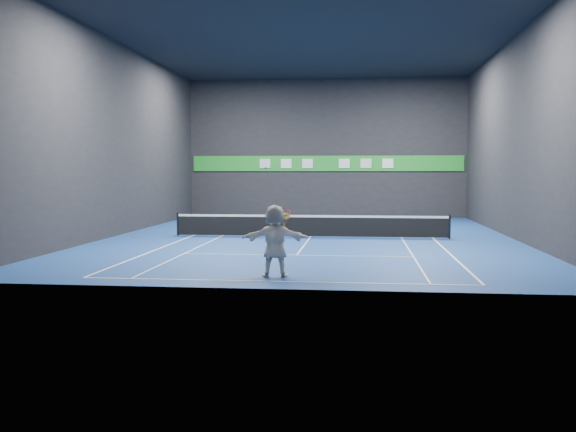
# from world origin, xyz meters

# --- Properties ---
(ground) EXTENTS (26.00, 26.00, 0.00)m
(ground) POSITION_xyz_m (0.00, 0.00, 0.00)
(ground) COLOR navy
(ground) RESTS_ON ground
(ceiling) EXTENTS (26.00, 26.00, 0.00)m
(ceiling) POSITION_xyz_m (0.00, 0.00, 9.00)
(ceiling) COLOR black
(ceiling) RESTS_ON ground
(wall_back) EXTENTS (18.00, 0.10, 9.00)m
(wall_back) POSITION_xyz_m (0.00, 13.00, 4.50)
(wall_back) COLOR black
(wall_back) RESTS_ON ground
(wall_front) EXTENTS (18.00, 0.10, 9.00)m
(wall_front) POSITION_xyz_m (0.00, -13.00, 4.50)
(wall_front) COLOR black
(wall_front) RESTS_ON ground
(wall_left) EXTENTS (0.10, 26.00, 9.00)m
(wall_left) POSITION_xyz_m (-9.00, 0.00, 4.50)
(wall_left) COLOR black
(wall_left) RESTS_ON ground
(wall_right) EXTENTS (0.10, 26.00, 9.00)m
(wall_right) POSITION_xyz_m (9.00, 0.00, 4.50)
(wall_right) COLOR black
(wall_right) RESTS_ON ground
(baseline_near) EXTENTS (10.98, 0.08, 0.01)m
(baseline_near) POSITION_xyz_m (0.00, -11.89, 0.00)
(baseline_near) COLOR white
(baseline_near) RESTS_ON ground
(baseline_far) EXTENTS (10.98, 0.08, 0.01)m
(baseline_far) POSITION_xyz_m (0.00, 11.89, 0.00)
(baseline_far) COLOR white
(baseline_far) RESTS_ON ground
(sideline_doubles_left) EXTENTS (0.08, 23.78, 0.01)m
(sideline_doubles_left) POSITION_xyz_m (-5.49, 0.00, 0.00)
(sideline_doubles_left) COLOR white
(sideline_doubles_left) RESTS_ON ground
(sideline_doubles_right) EXTENTS (0.08, 23.78, 0.01)m
(sideline_doubles_right) POSITION_xyz_m (5.49, 0.00, 0.00)
(sideline_doubles_right) COLOR white
(sideline_doubles_right) RESTS_ON ground
(sideline_singles_left) EXTENTS (0.06, 23.78, 0.01)m
(sideline_singles_left) POSITION_xyz_m (-4.11, 0.00, 0.00)
(sideline_singles_left) COLOR white
(sideline_singles_left) RESTS_ON ground
(sideline_singles_right) EXTENTS (0.06, 23.78, 0.01)m
(sideline_singles_right) POSITION_xyz_m (4.11, 0.00, 0.00)
(sideline_singles_right) COLOR white
(sideline_singles_right) RESTS_ON ground
(service_line_near) EXTENTS (8.23, 0.06, 0.01)m
(service_line_near) POSITION_xyz_m (0.00, -6.40, 0.00)
(service_line_near) COLOR white
(service_line_near) RESTS_ON ground
(service_line_far) EXTENTS (8.23, 0.06, 0.01)m
(service_line_far) POSITION_xyz_m (0.00, 6.40, 0.00)
(service_line_far) COLOR white
(service_line_far) RESTS_ON ground
(center_service_line) EXTENTS (0.06, 12.80, 0.01)m
(center_service_line) POSITION_xyz_m (0.00, 0.00, 0.00)
(center_service_line) COLOR white
(center_service_line) RESTS_ON ground
(player) EXTENTS (1.96, 0.79, 2.05)m
(player) POSITION_xyz_m (-0.15, -11.10, 1.03)
(player) COLOR white
(player) RESTS_ON ground
(tennis_ball) EXTENTS (0.06, 0.06, 0.06)m
(tennis_ball) POSITION_xyz_m (-0.45, -10.86, 3.08)
(tennis_ball) COLOR yellow
(tennis_ball) RESTS_ON player
(tennis_net) EXTENTS (12.50, 0.10, 1.07)m
(tennis_net) POSITION_xyz_m (0.00, 0.00, 0.54)
(tennis_net) COLOR black
(tennis_net) RESTS_ON ground
(sponsor_banner) EXTENTS (17.64, 0.11, 1.00)m
(sponsor_banner) POSITION_xyz_m (0.00, 12.93, 3.50)
(sponsor_banner) COLOR green
(sponsor_banner) RESTS_ON wall_back
(tennis_racket) EXTENTS (0.40, 0.34, 0.67)m
(tennis_racket) POSITION_xyz_m (0.13, -11.05, 1.75)
(tennis_racket) COLOR red
(tennis_racket) RESTS_ON player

